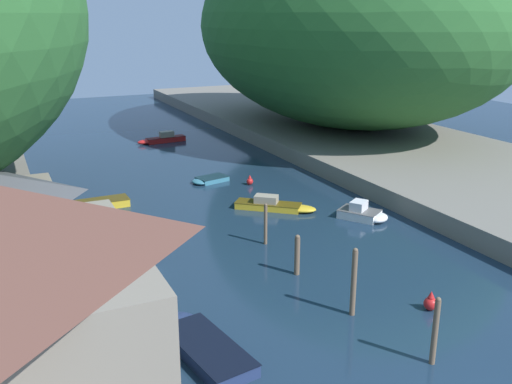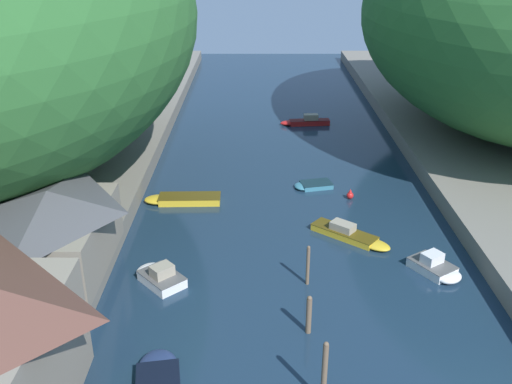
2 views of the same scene
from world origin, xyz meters
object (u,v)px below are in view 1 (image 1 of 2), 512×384
Objects in this scene: channel_buoy_near at (250,181)px; channel_buoy_far at (431,303)px; boat_far_right_bank at (85,206)px; boat_white_cruiser at (364,214)px; boat_near_quay at (161,139)px; boat_open_rowboat at (199,342)px; boat_navy_launch at (208,180)px; boat_moored_right at (276,205)px; person_on_quay at (72,378)px; boat_yellow_tender at (117,262)px.

channel_buoy_far is at bearing -92.06° from channel_buoy_near.
boat_white_cruiser is at bearing -122.08° from boat_far_right_bank.
channel_buoy_near is at bearing -104.40° from boat_white_cruiser.
boat_white_cruiser is 12.22m from channel_buoy_near.
boat_near_quay is 5.65× the size of channel_buoy_far.
boat_open_rowboat is at bearing -119.43° from channel_buoy_near.
boat_far_right_bank is at bearing 92.11° from boat_navy_launch.
channel_buoy_near reaches higher than boat_open_rowboat.
channel_buoy_far is (-0.87, -24.16, 0.06)m from channel_buoy_near.
boat_moored_right is 3.42× the size of person_on_quay.
boat_near_quay is at bearing 27.78° from boat_yellow_tender.
person_on_quay reaches higher than boat_white_cruiser.
boat_white_cruiser is 4.48× the size of channel_buoy_near.
boat_near_quay is (11.99, 20.92, 0.09)m from boat_far_right_bank.
boat_yellow_tender reaches higher than boat_white_cruiser.
boat_yellow_tender is at bearing 138.92° from channel_buoy_far.
boat_yellow_tender reaches higher than boat_moored_right.
channel_buoy_near is at bearing -140.75° from boat_navy_launch.
boat_open_rowboat is 43.96m from boat_near_quay.
boat_white_cruiser is 0.68× the size of boat_near_quay.
channel_buoy_near is 24.18m from channel_buoy_far.
channel_buoy_near is (0.94, 6.95, 0.01)m from boat_moored_right.
boat_navy_launch is 2.14× the size of person_on_quay.
boat_navy_launch is 0.61× the size of boat_near_quay.
person_on_quay reaches higher than channel_buoy_near.
person_on_quay is at bearing -157.56° from boat_open_rowboat.
boat_yellow_tender is at bearing -10.12° from person_on_quay.
boat_navy_launch is 9.51m from boat_moored_right.
boat_open_rowboat is 1.16× the size of boat_moored_right.
channel_buoy_far reaches higher than boat_navy_launch.
boat_open_rowboat is 1.14× the size of boat_near_quay.
boat_white_cruiser is (16.67, 10.96, 0.10)m from boat_open_rowboat.
boat_navy_launch is 15.54m from boat_white_cruiser.
boat_open_rowboat is at bearing 160.92° from boat_near_quay.
boat_white_cruiser is 2.36× the size of person_on_quay.
boat_open_rowboat is 26.66m from boat_navy_launch.
channel_buoy_far is at bearing 39.63° from boat_moored_right.
boat_moored_right is 27.17m from boat_near_quay.
boat_yellow_tender is 0.68× the size of boat_near_quay.
boat_navy_launch is at bearing 59.40° from boat_open_rowboat.
boat_far_right_bank is at bearing 84.78° from boat_open_rowboat.
boat_near_quay is 44.37m from channel_buoy_far.
boat_open_rowboat is 25.86m from channel_buoy_near.
boat_moored_right reaches higher than channel_buoy_near.
channel_buoy_far reaches higher than boat_open_rowboat.
boat_yellow_tender reaches higher than boat_near_quay.
person_on_quay is at bearing 138.29° from boat_navy_launch.
channel_buoy_near is at bearing -148.34° from boat_moored_right.
boat_moored_right is 5.55× the size of channel_buoy_far.
boat_white_cruiser is at bearing -49.77° from person_on_quay.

